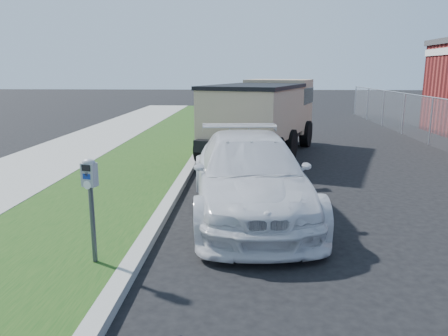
{
  "coord_description": "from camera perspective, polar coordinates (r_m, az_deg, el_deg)",
  "views": [
    {
      "loc": [
        -0.97,
        -6.95,
        2.78
      ],
      "look_at": [
        -1.4,
        1.0,
        1.0
      ],
      "focal_mm": 35.0,
      "sensor_mm": 36.0,
      "label": 1
    }
  ],
  "objects": [
    {
      "name": "ground",
      "position": [
        7.55,
        10.39,
        -9.22
      ],
      "size": [
        120.0,
        120.0,
        0.0
      ],
      "primitive_type": "plane",
      "color": "black",
      "rests_on": "ground"
    },
    {
      "name": "streetside",
      "position": [
        10.42,
        -23.26,
        -3.54
      ],
      "size": [
        6.12,
        50.0,
        0.15
      ],
      "color": "gray",
      "rests_on": "ground"
    },
    {
      "name": "parking_meter",
      "position": [
        6.24,
        -17.07,
        -2.51
      ],
      "size": [
        0.23,
        0.18,
        1.48
      ],
      "rotation": [
        0.0,
        0.0,
        -0.26
      ],
      "color": "#3F4247",
      "rests_on": "ground"
    },
    {
      "name": "white_wagon",
      "position": [
        8.61,
        3.42,
        -0.9
      ],
      "size": [
        2.71,
        5.53,
        1.55
      ],
      "primitive_type": "imported",
      "rotation": [
        0.0,
        0.0,
        0.1
      ],
      "color": "silver",
      "rests_on": "ground"
    },
    {
      "name": "dump_truck",
      "position": [
        15.02,
        5.25,
        7.21
      ],
      "size": [
        4.16,
        6.67,
        2.46
      ],
      "rotation": [
        0.0,
        0.0,
        -0.32
      ],
      "color": "black",
      "rests_on": "ground"
    }
  ]
}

